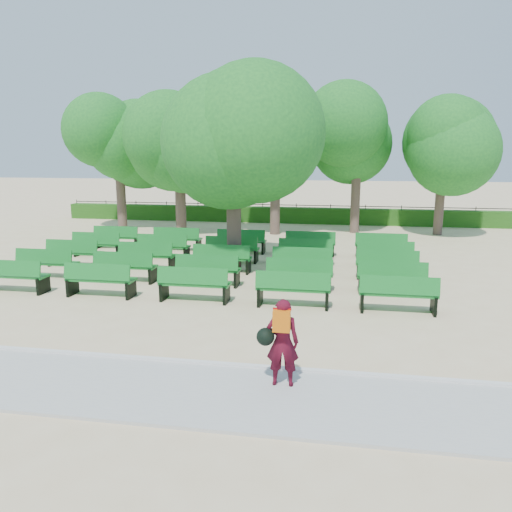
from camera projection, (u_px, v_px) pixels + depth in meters
The scene contains 9 objects.
ground at pixel (222, 282), 15.82m from camera, with size 120.00×120.00×0.00m, color #D3B98C.
paving at pixel (122, 387), 8.68m from camera, with size 30.00×2.20×0.06m, color #ACADA8.
curb at pixel (147, 360), 9.78m from camera, with size 30.00×0.12×0.10m, color silver.
hedge at pixel (278, 215), 29.24m from camera, with size 26.00×0.70×0.90m, color #225616.
fence at pixel (279, 222), 29.71m from camera, with size 26.00×0.10×1.02m, color black, non-canonical shape.
tree_line at pixel (268, 233), 25.47m from camera, with size 21.80×6.80×7.04m, color #1F7423, non-canonical shape.
bench_array at pixel (223, 269), 17.14m from camera, with size 2.00×0.72×1.24m.
tree_among at pixel (233, 139), 16.51m from camera, with size 4.66×4.66×6.61m.
person at pixel (281, 341), 8.55m from camera, with size 0.74×0.45×1.55m.
Camera 1 is at (3.68, -14.91, 4.03)m, focal length 35.00 mm.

